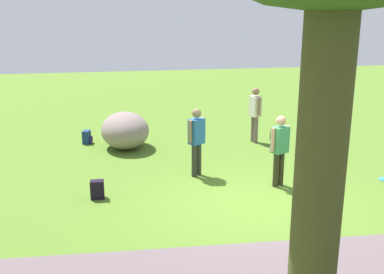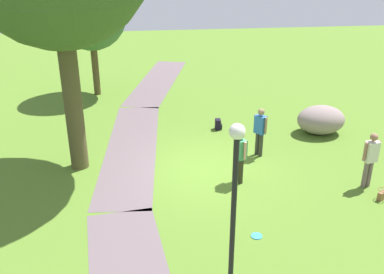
{
  "view_description": "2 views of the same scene",
  "coord_description": "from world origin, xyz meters",
  "px_view_note": "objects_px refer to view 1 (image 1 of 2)",
  "views": [
    {
      "loc": [
        2.97,
        8.05,
        3.72
      ],
      "look_at": [
        1.0,
        -1.46,
        1.1
      ],
      "focal_mm": 41.71,
      "sensor_mm": 36.0,
      "label": 1
    },
    {
      "loc": [
        -11.89,
        1.88,
        6.5
      ],
      "look_at": [
        0.15,
        0.39,
        1.08
      ],
      "focal_mm": 40.72,
      "sensor_mm": 36.0,
      "label": 2
    }
  ],
  "objects_px": {
    "woman_with_handbag": "(255,111)",
    "spare_backpack_on_lawn": "(97,190)",
    "passerby_on_path": "(197,137)",
    "backpack_by_boulder": "(87,137)",
    "handbag_on_grass": "(275,136)",
    "man_near_boulder": "(280,146)",
    "lawn_boulder": "(125,130)"
  },
  "relations": [
    {
      "from": "woman_with_handbag",
      "to": "spare_backpack_on_lawn",
      "type": "height_order",
      "value": "woman_with_handbag"
    },
    {
      "from": "woman_with_handbag",
      "to": "passerby_on_path",
      "type": "xyz_separation_m",
      "value": [
        2.37,
        2.57,
        -0.02
      ]
    },
    {
      "from": "passerby_on_path",
      "to": "backpack_by_boulder",
      "type": "xyz_separation_m",
      "value": [
        2.66,
        -3.46,
        -0.76
      ]
    },
    {
      "from": "handbag_on_grass",
      "to": "spare_backpack_on_lawn",
      "type": "height_order",
      "value": "spare_backpack_on_lawn"
    },
    {
      "from": "passerby_on_path",
      "to": "backpack_by_boulder",
      "type": "bearing_deg",
      "value": -52.45
    },
    {
      "from": "passerby_on_path",
      "to": "backpack_by_boulder",
      "type": "height_order",
      "value": "passerby_on_path"
    },
    {
      "from": "spare_backpack_on_lawn",
      "to": "backpack_by_boulder",
      "type": "bearing_deg",
      "value": -86.07
    },
    {
      "from": "man_near_boulder",
      "to": "passerby_on_path",
      "type": "bearing_deg",
      "value": -31.94
    },
    {
      "from": "passerby_on_path",
      "to": "handbag_on_grass",
      "type": "bearing_deg",
      "value": -139.24
    },
    {
      "from": "passerby_on_path",
      "to": "lawn_boulder",
      "type": "bearing_deg",
      "value": -60.83
    },
    {
      "from": "passerby_on_path",
      "to": "handbag_on_grass",
      "type": "height_order",
      "value": "passerby_on_path"
    },
    {
      "from": "lawn_boulder",
      "to": "passerby_on_path",
      "type": "xyz_separation_m",
      "value": [
        -1.54,
        2.75,
        0.43
      ]
    },
    {
      "from": "woman_with_handbag",
      "to": "lawn_boulder",
      "type": "bearing_deg",
      "value": -2.71
    },
    {
      "from": "man_near_boulder",
      "to": "lawn_boulder",
      "type": "bearing_deg",
      "value": -49.78
    },
    {
      "from": "handbag_on_grass",
      "to": "backpack_by_boulder",
      "type": "bearing_deg",
      "value": -7.77
    },
    {
      "from": "lawn_boulder",
      "to": "man_near_boulder",
      "type": "bearing_deg",
      "value": 130.22
    },
    {
      "from": "backpack_by_boulder",
      "to": "handbag_on_grass",
      "type": "bearing_deg",
      "value": 172.23
    },
    {
      "from": "lawn_boulder",
      "to": "spare_backpack_on_lawn",
      "type": "height_order",
      "value": "lawn_boulder"
    },
    {
      "from": "handbag_on_grass",
      "to": "backpack_by_boulder",
      "type": "distance_m",
      "value": 5.81
    },
    {
      "from": "spare_backpack_on_lawn",
      "to": "lawn_boulder",
      "type": "bearing_deg",
      "value": -102.46
    },
    {
      "from": "woman_with_handbag",
      "to": "backpack_by_boulder",
      "type": "height_order",
      "value": "woman_with_handbag"
    },
    {
      "from": "woman_with_handbag",
      "to": "man_near_boulder",
      "type": "bearing_deg",
      "value": 79.05
    },
    {
      "from": "lawn_boulder",
      "to": "spare_backpack_on_lawn",
      "type": "distance_m",
      "value": 3.8
    },
    {
      "from": "lawn_boulder",
      "to": "man_near_boulder",
      "type": "distance_m",
      "value": 4.99
    },
    {
      "from": "man_near_boulder",
      "to": "handbag_on_grass",
      "type": "bearing_deg",
      "value": -111.03
    },
    {
      "from": "woman_with_handbag",
      "to": "passerby_on_path",
      "type": "bearing_deg",
      "value": 47.29
    },
    {
      "from": "passerby_on_path",
      "to": "spare_backpack_on_lawn",
      "type": "bearing_deg",
      "value": 21.94
    },
    {
      "from": "man_near_boulder",
      "to": "spare_backpack_on_lawn",
      "type": "bearing_deg",
      "value": -1.33
    },
    {
      "from": "handbag_on_grass",
      "to": "lawn_boulder",
      "type": "bearing_deg",
      "value": -1.01
    },
    {
      "from": "woman_with_handbag",
      "to": "spare_backpack_on_lawn",
      "type": "relative_size",
      "value": 4.2
    },
    {
      "from": "woman_with_handbag",
      "to": "backpack_by_boulder",
      "type": "relative_size",
      "value": 4.2
    },
    {
      "from": "lawn_boulder",
      "to": "backpack_by_boulder",
      "type": "distance_m",
      "value": 1.37
    }
  ]
}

